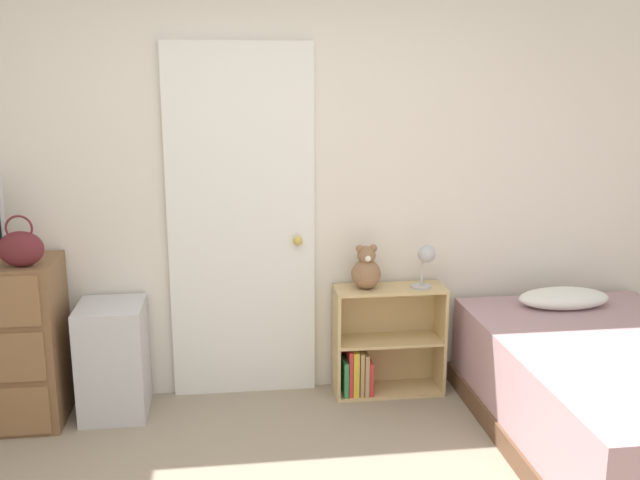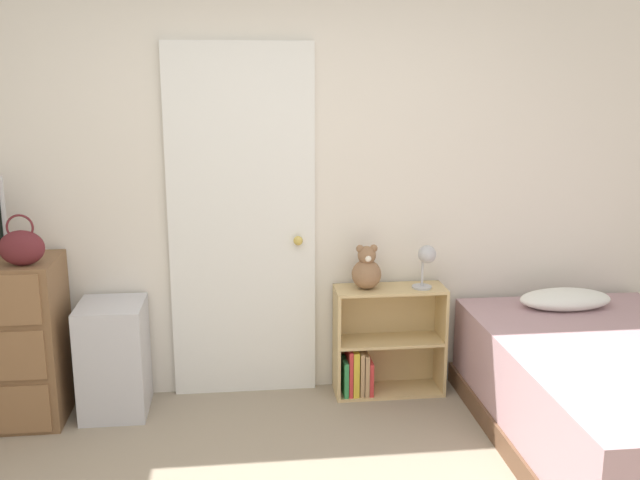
% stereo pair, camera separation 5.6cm
% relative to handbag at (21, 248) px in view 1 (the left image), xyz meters
% --- Properties ---
extents(wall_back, '(10.00, 0.06, 2.55)m').
position_rel_handbag_xyz_m(wall_back, '(1.28, 0.40, 0.25)').
color(wall_back, silver).
rests_on(wall_back, ground_plane).
extents(door_closed, '(0.85, 0.09, 2.09)m').
position_rel_handbag_xyz_m(door_closed, '(1.15, 0.35, 0.02)').
color(door_closed, white).
rests_on(door_closed, ground_plane).
extents(handbag, '(0.23, 0.13, 0.27)m').
position_rel_handbag_xyz_m(handbag, '(0.00, 0.00, 0.00)').
color(handbag, '#591E23').
rests_on(handbag, dresser).
extents(storage_bin, '(0.36, 0.40, 0.65)m').
position_rel_handbag_xyz_m(storage_bin, '(0.40, 0.15, -0.70)').
color(storage_bin, silver).
rests_on(storage_bin, ground_plane).
extents(bookshelf, '(0.66, 0.25, 0.67)m').
position_rel_handbag_xyz_m(bookshelf, '(1.96, 0.24, -0.74)').
color(bookshelf, tan).
rests_on(bookshelf, ground_plane).
extents(teddy_bear, '(0.18, 0.18, 0.27)m').
position_rel_handbag_xyz_m(teddy_bear, '(1.87, 0.23, -0.24)').
color(teddy_bear, '#8C6647').
rests_on(teddy_bear, bookshelf).
extents(desk_lamp, '(0.13, 0.13, 0.26)m').
position_rel_handbag_xyz_m(desk_lamp, '(2.22, 0.19, -0.18)').
color(desk_lamp, '#B2B2B7').
rests_on(desk_lamp, bookshelf).
extents(bed, '(1.22, 1.90, 0.66)m').
position_rel_handbag_xyz_m(bed, '(3.04, -0.59, -0.75)').
color(bed, brown).
rests_on(bed, ground_plane).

